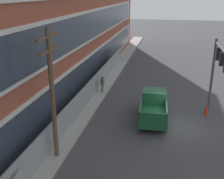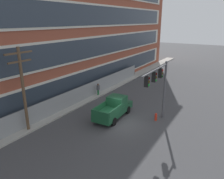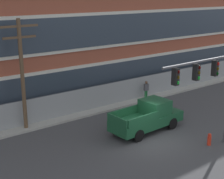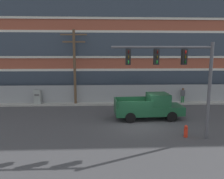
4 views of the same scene
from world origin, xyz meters
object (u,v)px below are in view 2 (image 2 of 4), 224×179
traffic_signal_mast (159,81)px  utility_pole_near_corner (23,86)px  pickup_truck_dark_green (114,108)px  pedestrian_near_cabinet (98,89)px  fire_hydrant (156,117)px

traffic_signal_mast → utility_pole_near_corner: size_ratio=0.79×
traffic_signal_mast → pickup_truck_dark_green: traffic_signal_mast is taller
utility_pole_near_corner → pedestrian_near_cabinet: 11.61m
traffic_signal_mast → pickup_truck_dark_green: size_ratio=1.08×
pickup_truck_dark_green → fire_hydrant: 4.30m
pedestrian_near_cabinet → fire_hydrant: 9.67m
pickup_truck_dark_green → traffic_signal_mast: bearing=-81.8°
pedestrian_near_cabinet → utility_pole_near_corner: bearing=179.7°
traffic_signal_mast → utility_pole_near_corner: bearing=127.2°
pickup_truck_dark_green → utility_pole_near_corner: 8.98m
utility_pole_near_corner → fire_hydrant: 12.76m
pedestrian_near_cabinet → fire_hydrant: bearing=-109.1°
pickup_truck_dark_green → utility_pole_near_corner: (-6.58, 5.16, 3.27)m
utility_pole_near_corner → pickup_truck_dark_green: bearing=-38.1°
traffic_signal_mast → fire_hydrant: size_ratio=7.65×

